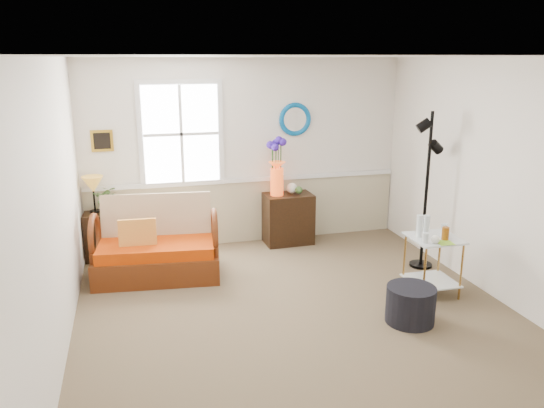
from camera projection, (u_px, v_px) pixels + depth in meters
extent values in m
cube|color=brown|center=(300.00, 318.00, 5.45)|extent=(4.50, 5.00, 0.01)
cube|color=white|center=(305.00, 56.00, 4.76)|extent=(4.50, 5.00, 0.01)
cube|color=silver|center=(247.00, 153.00, 7.43)|extent=(4.50, 0.01, 2.60)
cube|color=silver|center=(452.00, 312.00, 2.78)|extent=(4.50, 0.01, 2.60)
cube|color=silver|center=(53.00, 213.00, 4.54)|extent=(0.01, 5.00, 2.60)
cube|color=silver|center=(502.00, 182.00, 5.67)|extent=(0.01, 5.00, 2.60)
cube|color=tan|center=(248.00, 211.00, 7.64)|extent=(4.46, 0.02, 0.90)
cube|color=silver|center=(247.00, 180.00, 7.51)|extent=(4.46, 0.04, 0.06)
cube|color=#BD8E26|center=(102.00, 141.00, 6.87)|extent=(0.28, 0.03, 0.28)
torus|color=#0065A9|center=(295.00, 119.00, 7.47)|extent=(0.47, 0.07, 0.47)
imported|color=#3A5E2A|center=(108.00, 202.00, 6.92)|extent=(0.39, 0.42, 0.28)
cylinder|color=black|center=(410.00, 304.00, 5.34)|extent=(0.51, 0.51, 0.38)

